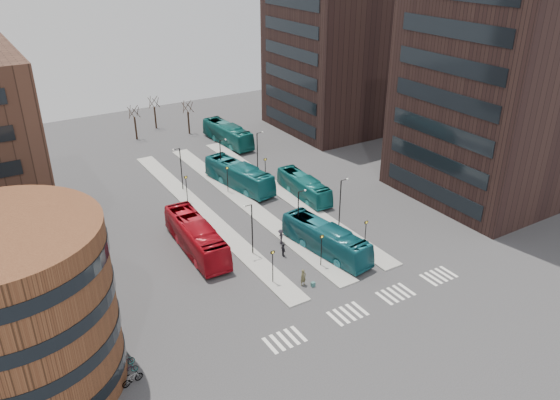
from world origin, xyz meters
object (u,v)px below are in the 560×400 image
teal_bus_d (228,134)px  traveller (303,277)px  commuter_a (219,267)px  bicycle_mid (132,378)px  bicycle_far (124,363)px  commuter_c (281,236)px  teal_bus_c (304,186)px  bicycle_near (127,369)px  red_bus (196,236)px  suitcase (313,284)px  teal_bus_b (239,175)px  teal_bus_a (326,239)px  commuter_b (283,250)px

teal_bus_d → traveller: 43.41m
commuter_a → bicycle_mid: (-12.65, -10.53, -0.35)m
commuter_a → bicycle_mid: 16.47m
bicycle_mid → bicycle_far: bearing=-12.9°
commuter_a → commuter_c: bearing=171.3°
teal_bus_c → bicycle_near: (-30.79, -20.21, -1.03)m
red_bus → teal_bus_d: size_ratio=1.04×
commuter_c → bicycle_near: 24.24m
suitcase → bicycle_mid: size_ratio=0.27×
red_bus → traveller: 13.56m
teal_bus_d → commuter_a: teal_bus_d is taller
suitcase → bicycle_far: 19.78m
teal_bus_b → bicycle_mid: bearing=-140.3°
teal_bus_d → bicycle_far: bearing=-129.6°
red_bus → commuter_c: bearing=-19.5°
red_bus → bicycle_mid: bearing=-125.5°
teal_bus_a → bicycle_mid: (-24.75, -8.26, -1.12)m
bicycle_mid → bicycle_near: bearing=-12.9°
commuter_b → commuter_a: bearing=90.9°
teal_bus_c → bicycle_near: teal_bus_c is taller
traveller → bicycle_far: bearing=-177.4°
bicycle_far → commuter_a: bearing=-68.6°
teal_bus_c → bicycle_far: teal_bus_c is taller
suitcase → red_bus: red_bus is taller
teal_bus_c → commuter_b: size_ratio=6.91×
bicycle_mid → bicycle_far: (0.00, 2.14, -0.06)m
bicycle_far → red_bus: bearing=-54.2°
bicycle_mid → bicycle_far: size_ratio=0.98×
bicycle_mid → commuter_c: bearing=-72.6°
commuter_b → bicycle_mid: bearing=121.3°
teal_bus_a → bicycle_far: bearing=-174.1°
teal_bus_a → teal_bus_d: bearing=71.8°
commuter_a → teal_bus_a: bearing=147.9°
commuter_c → bicycle_mid: commuter_c is taller
commuter_b → bicycle_near: 22.02m
commuter_b → commuter_c: (1.24, 2.57, 0.11)m
commuter_c → suitcase: bearing=6.4°
teal_bus_a → bicycle_mid: bearing=-169.5°
teal_bus_d → bicycle_far: (-31.50, -43.62, -1.24)m
commuter_b → bicycle_far: size_ratio=0.82×
teal_bus_c → teal_bus_b: bearing=131.3°
teal_bus_a → bicycle_mid: size_ratio=6.55×
suitcase → teal_bus_d: bearing=75.5°
red_bus → commuter_a: (0.01, -5.60, -0.90)m
commuter_c → bicycle_far: bearing=-46.8°
suitcase → commuter_a: bearing=136.1°
traveller → commuter_c: traveller is taller
teal_bus_a → teal_bus_c: size_ratio=1.13×
red_bus → teal_bus_d: 35.13m
suitcase → commuter_a: commuter_a is taller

